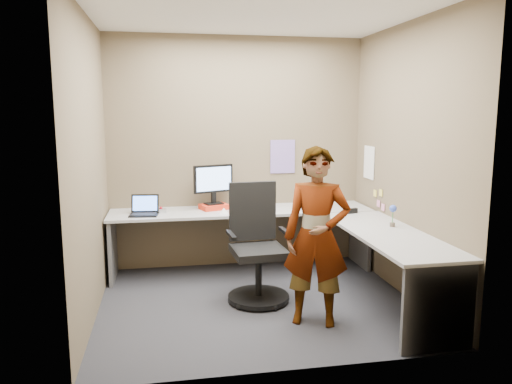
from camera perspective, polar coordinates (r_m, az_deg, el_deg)
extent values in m
plane|color=black|center=(4.97, 0.16, -12.52)|extent=(3.00, 3.00, 0.00)
plane|color=brown|center=(5.92, -2.16, 4.47)|extent=(3.00, 0.00, 3.00)
plane|color=brown|center=(5.13, 16.89, 3.35)|extent=(0.00, 2.70, 2.70)
plane|color=brown|center=(4.61, -18.52, 2.63)|extent=(0.00, 2.70, 2.70)
plane|color=white|center=(4.69, 0.17, 19.78)|extent=(3.00, 3.00, 0.00)
cube|color=#AAAAAA|center=(5.69, -1.65, -2.18)|extent=(2.96, 0.65, 0.03)
cube|color=#AAAAAA|center=(4.81, 14.85, -4.63)|extent=(0.65, 1.91, 0.03)
cube|color=#59595B|center=(5.74, -16.07, -6.19)|extent=(0.04, 0.60, 0.70)
cube|color=#59595B|center=(6.15, 11.79, -4.99)|extent=(0.04, 0.60, 0.70)
cube|color=#59595B|center=(4.15, 20.14, -12.45)|extent=(0.60, 0.04, 0.70)
cube|color=red|center=(5.72, -4.84, -1.69)|extent=(0.35, 0.30, 0.06)
cube|color=black|center=(5.72, -4.84, -1.32)|extent=(0.23, 0.20, 0.01)
cube|color=black|center=(5.72, -4.87, -0.63)|extent=(0.06, 0.05, 0.12)
cube|color=black|center=(5.69, -4.90, 1.52)|extent=(0.46, 0.19, 0.32)
cube|color=#8AB1F0|center=(5.67, -4.82, 1.50)|extent=(0.40, 0.14, 0.27)
cube|color=black|center=(5.50, -12.70, -2.56)|extent=(0.32, 0.25, 0.02)
cube|color=black|center=(5.58, -12.56, -1.26)|extent=(0.30, 0.10, 0.19)
cube|color=#4F87FB|center=(5.58, -12.56, -1.26)|extent=(0.26, 0.08, 0.16)
cube|color=#B7B7BC|center=(5.61, -10.80, -2.11)|extent=(0.12, 0.08, 0.04)
sphere|color=#AE0B19|center=(5.60, -10.81, -1.83)|extent=(0.04, 0.04, 0.04)
cone|color=white|center=(5.49, -3.70, -2.13)|extent=(0.10, 0.10, 0.06)
cube|color=black|center=(5.57, 10.82, -2.14)|extent=(0.16, 0.08, 0.05)
cylinder|color=brown|center=(5.03, 15.32, -3.62)|extent=(0.05, 0.05, 0.04)
cylinder|color=#338C3F|center=(5.01, 15.36, -2.62)|extent=(0.01, 0.01, 0.14)
sphere|color=blue|center=(5.00, 15.40, -1.83)|extent=(0.07, 0.07, 0.07)
cube|color=#846BB7|center=(6.01, 3.06, 4.07)|extent=(0.30, 0.01, 0.40)
cube|color=white|center=(5.95, 12.80, 3.31)|extent=(0.01, 0.28, 0.38)
cube|color=#F2E059|center=(5.67, 14.08, -0.09)|extent=(0.01, 0.07, 0.07)
cube|color=pink|center=(5.73, 13.82, -1.29)|extent=(0.01, 0.07, 0.07)
cube|color=pink|center=(5.63, 14.31, -1.71)|extent=(0.01, 0.07, 0.07)
cube|color=#F2E059|center=(5.81, 13.46, -0.14)|extent=(0.01, 0.07, 0.07)
cylinder|color=black|center=(4.98, 0.29, -11.92)|extent=(0.60, 0.60, 0.04)
cylinder|color=black|center=(4.90, 0.29, -9.35)|extent=(0.06, 0.06, 0.43)
cube|color=black|center=(4.84, 0.29, -6.83)|extent=(0.52, 0.52, 0.07)
cube|color=black|center=(4.97, -0.39, -2.19)|extent=(0.47, 0.09, 0.59)
cube|color=black|center=(4.73, -2.85, -4.93)|extent=(0.06, 0.32, 0.03)
cube|color=black|center=(4.86, 3.35, -4.54)|extent=(0.06, 0.32, 0.03)
imported|color=#999399|center=(4.33, 6.94, -5.10)|extent=(0.66, 0.55, 1.55)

